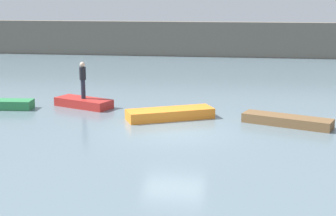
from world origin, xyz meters
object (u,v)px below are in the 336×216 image
rowboat_red (84,103)px  person_dark_shirt (83,78)px  rowboat_orange (170,114)px  rowboat_brown (287,121)px

rowboat_red → person_dark_shirt: bearing=0.0°
rowboat_red → person_dark_shirt: (0.00, 0.00, 1.23)m
person_dark_shirt → rowboat_orange: bearing=-21.8°
rowboat_orange → person_dark_shirt: 5.05m
rowboat_red → rowboat_orange: (4.55, -1.82, 0.01)m
rowboat_orange → rowboat_brown: (5.07, -0.45, -0.03)m
rowboat_red → rowboat_brown: 9.89m
rowboat_brown → rowboat_orange: bearing=-163.6°
rowboat_orange → rowboat_brown: size_ratio=1.03×
rowboat_red → rowboat_brown: rowboat_red is taller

